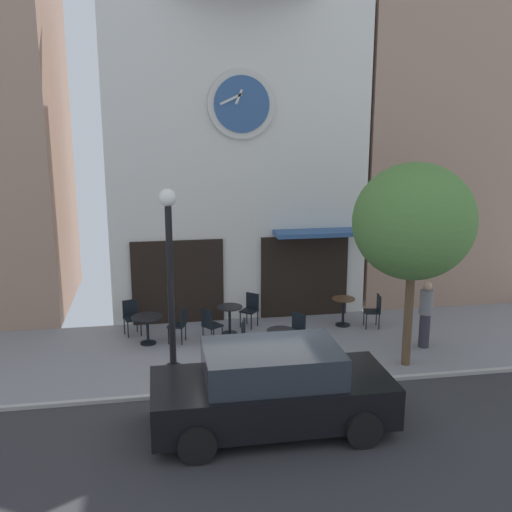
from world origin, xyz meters
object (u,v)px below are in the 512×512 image
street_tree (414,222)px  cafe_table_center_left (281,340)px  cafe_table_near_curb (230,315)px  cafe_chair_mid_row (310,350)px  pedestrian_grey (426,313)px  parked_car_black (272,389)px  cafe_chair_corner (210,323)px  cafe_chair_outer (180,322)px  cafe_table_rightmost (147,323)px  cafe_chair_right_end (248,335)px  cafe_chair_curbside (251,307)px  cafe_chair_under_awning (131,315)px  cafe_table_center_right (343,308)px  cafe_chair_by_entrance (296,329)px  street_lamp (171,287)px  cafe_chair_near_tree (375,309)px

street_tree → cafe_table_center_left: street_tree is taller
cafe_table_near_curb → cafe_chair_mid_row: cafe_chair_mid_row is taller
pedestrian_grey → parked_car_black: pedestrian_grey is taller
street_tree → pedestrian_grey: bearing=46.7°
cafe_chair_corner → cafe_chair_outer: (-0.73, 0.19, 0.00)m
cafe_chair_outer → cafe_table_rightmost: bearing=175.9°
cafe_table_center_left → cafe_chair_right_end: (-0.72, 0.37, 0.02)m
cafe_chair_curbside → cafe_chair_under_awning: bearing=-178.6°
cafe_table_near_curb → cafe_chair_curbside: cafe_chair_curbside is taller
cafe_table_center_right → cafe_chair_corner: bearing=-169.1°
cafe_table_center_left → cafe_chair_under_awning: (-3.46, 2.37, 0.02)m
cafe_chair_corner → cafe_chair_mid_row: (2.01, -2.07, 0.00)m
cafe_table_center_left → cafe_chair_by_entrance: (0.53, 0.62, 0.02)m
cafe_table_rightmost → street_lamp: bearing=-76.2°
cafe_table_near_curb → cafe_chair_outer: size_ratio=0.83×
street_lamp → parked_car_black: bearing=-53.6°
cafe_chair_outer → cafe_chair_curbside: bearing=24.9°
cafe_table_rightmost → cafe_chair_right_end: size_ratio=0.86×
cafe_chair_near_tree → cafe_chair_under_awning: same height
cafe_table_rightmost → cafe_table_near_curb: 2.12m
cafe_table_center_left → cafe_chair_outer: cafe_chair_outer is taller
cafe_table_near_curb → cafe_chair_by_entrance: size_ratio=0.83×
street_lamp → cafe_chair_by_entrance: (3.01, 1.28, -1.57)m
cafe_chair_by_entrance → cafe_chair_curbside: same height
cafe_chair_under_awning → cafe_chair_right_end: bearing=-36.1°
cafe_chair_by_entrance → pedestrian_grey: (3.13, -0.38, 0.33)m
cafe_chair_curbside → pedestrian_grey: size_ratio=0.54×
cafe_chair_by_entrance → cafe_chair_outer: same height
cafe_table_rightmost → cafe_chair_under_awning: bearing=118.9°
cafe_chair_right_end → parked_car_black: bearing=-91.4°
cafe_table_center_right → cafe_chair_outer: 4.44m
pedestrian_grey → street_tree: bearing=-133.3°
cafe_table_center_left → cafe_chair_right_end: 0.81m
cafe_chair_near_tree → cafe_chair_corner: bearing=-174.8°
cafe_chair_mid_row → parked_car_black: parked_car_black is taller
street_tree → cafe_chair_mid_row: 3.59m
street_lamp → cafe_table_near_curb: bearing=59.2°
street_tree → cafe_table_center_left: 4.00m
pedestrian_grey → cafe_chair_by_entrance: bearing=173.1°
street_lamp → cafe_chair_curbside: size_ratio=4.59×
cafe_chair_right_end → cafe_chair_outer: size_ratio=1.00×
street_lamp → cafe_table_center_left: size_ratio=5.54×
cafe_table_center_right → cafe_chair_corner: (-3.68, -0.71, 0.03)m
street_tree → cafe_chair_mid_row: street_tree is taller
cafe_table_rightmost → cafe_chair_by_entrance: cafe_chair_by_entrance is taller
cafe_table_rightmost → cafe_chair_under_awning: cafe_chair_under_awning is taller
cafe_chair_curbside → cafe_table_center_right: bearing=-8.8°
street_lamp → cafe_chair_near_tree: 6.15m
street_lamp → pedestrian_grey: size_ratio=2.48×
street_tree → cafe_chair_curbside: bearing=134.6°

